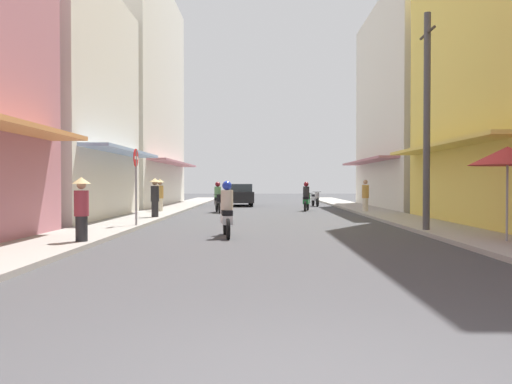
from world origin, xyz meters
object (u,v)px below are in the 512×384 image
motorbike_green (307,198)px  street_sign_no_entry (136,177)px  motorbike_white (226,212)px  pedestrian_foreground (155,196)px  pedestrian_midway (365,197)px  parked_car (239,195)px  utility_pole (427,121)px  vendor_umbrella (507,156)px  pedestrian_far (81,207)px  pedestrian_crossing (160,194)px  motorbike_black (218,199)px  motorbike_silver (315,199)px

motorbike_green → street_sign_no_entry: street_sign_no_entry is taller
motorbike_green → street_sign_no_entry: size_ratio=0.67×
motorbike_white → pedestrian_foreground: (-3.39, 6.35, 0.26)m
motorbike_green → pedestrian_midway: (2.68, -2.38, 0.13)m
motorbike_green → parked_car: (-3.91, 5.82, 0.04)m
parked_car → utility_pole: utility_pole is taller
pedestrian_midway → vendor_umbrella: bearing=-86.4°
pedestrian_far → utility_pole: bearing=17.9°
pedestrian_crossing → motorbike_black: bearing=15.1°
vendor_umbrella → pedestrian_foreground: bearing=141.5°
motorbike_silver → pedestrian_crossing: pedestrian_crossing is taller
parked_car → street_sign_no_entry: bearing=-99.4°
parked_car → pedestrian_crossing: size_ratio=2.46×
motorbike_black → parked_car: size_ratio=0.42×
vendor_umbrella → street_sign_no_entry: 10.96m
pedestrian_foreground → pedestrian_midway: size_ratio=1.03×
pedestrian_crossing → pedestrian_foreground: 4.21m
motorbike_silver → motorbike_white: 18.59m
motorbike_green → pedestrian_far: (-6.79, -14.96, 0.23)m
motorbike_white → parked_car: bearing=91.4°
pedestrian_foreground → utility_pole: size_ratio=0.26×
motorbike_silver → utility_pole: utility_pole is taller
pedestrian_crossing → pedestrian_midway: bearing=0.2°
motorbike_silver → parked_car: size_ratio=0.43×
motorbike_green → motorbike_white: size_ratio=0.99×
pedestrian_foreground → utility_pole: 11.01m
motorbike_green → pedestrian_far: 16.43m
pedestrian_far → utility_pole: 10.02m
vendor_umbrella → pedestrian_far: bearing=-179.0°
utility_pole → motorbike_white: bearing=-170.7°
motorbike_black → motorbike_silver: motorbike_black is taller
motorbike_silver → pedestrian_midway: 7.67m
motorbike_silver → pedestrian_foreground: (-7.89, -11.68, 0.46)m
motorbike_green → parked_car: motorbike_green is taller
motorbike_black → motorbike_white: size_ratio=0.99×
pedestrian_midway → utility_pole: utility_pole is taller
street_sign_no_entry → parked_car: bearing=80.6°
parked_car → motorbike_silver: bearing=-8.3°
motorbike_silver → pedestrian_crossing: bearing=-138.6°
pedestrian_crossing → pedestrian_foreground: size_ratio=1.00×
motorbike_green → pedestrian_crossing: bearing=-162.1°
motorbike_green → pedestrian_far: bearing=-114.4°
motorbike_black → vendor_umbrella: vendor_umbrella is taller
motorbike_black → pedestrian_crossing: bearing=-164.9°
motorbike_silver → street_sign_no_entry: street_sign_no_entry is taller
motorbike_silver → parked_car: (-4.96, 0.72, 0.24)m
motorbike_white → street_sign_no_entry: size_ratio=0.68×
motorbike_black → utility_pole: (7.13, -10.31, 2.66)m
motorbike_black → pedestrian_crossing: (-2.82, -0.76, 0.26)m
motorbike_silver → vendor_umbrella: size_ratio=0.75×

